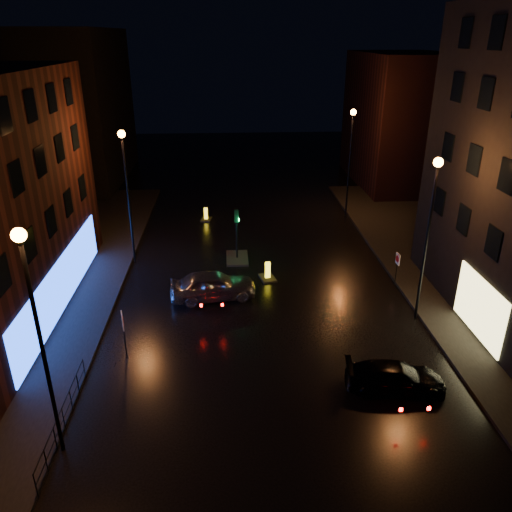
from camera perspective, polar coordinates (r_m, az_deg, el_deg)
The scene contains 16 objects.
ground at distance 20.76m, azimuth 2.39°, elevation -16.33°, with size 120.00×120.00×0.00m, color black.
pavement_right at distance 31.49m, azimuth 27.10°, elevation -3.96°, with size 12.00×44.00×0.15m, color black.
building_far_left at distance 53.07m, azimuth -19.79°, elevation 15.68°, with size 8.00×16.00×14.00m, color black.
building_far_right at distance 51.15m, azimuth 16.23°, elevation 14.72°, with size 8.00×14.00×12.00m, color black.
street_lamp_lnear at distance 16.92m, azimuth -23.94°, elevation -5.98°, with size 0.44×0.44×8.37m.
street_lamp_lfar at distance 31.33m, azimuth -14.62°, elevation 8.67°, with size 0.44×0.44×8.37m.
street_lamp_rnear at distance 25.03m, azimuth 19.29°, elevation 4.29°, with size 0.44×0.44×8.37m.
street_lamp_rfar at distance 39.72m, azimuth 10.77°, elevation 12.15°, with size 0.44×0.44×8.37m.
traffic_signal at distance 32.43m, azimuth -2.18°, elevation 0.47°, with size 1.40×2.40×3.45m.
guard_railing at distance 20.40m, azimuth -21.24°, elevation -16.42°, with size 0.05×6.04×1.00m.
silver_hatchback at distance 27.60m, azimuth -4.94°, elevation -3.35°, with size 1.89×4.69×1.60m, color #97999E.
dark_sedan at distance 21.75m, azimuth 15.65°, elevation -13.22°, with size 1.66×4.08×1.18m, color black.
bollard_near at distance 29.89m, azimuth 1.34°, elevation -2.21°, with size 1.08×1.39×1.09m.
bollard_far at distance 39.71m, azimuth -5.73°, elevation 4.42°, with size 0.92×1.24×1.00m.
road_sign_left at distance 22.92m, azimuth -14.96°, elevation -7.59°, with size 0.19×0.56×2.32m.
road_sign_right at distance 29.69m, azimuth 15.86°, elevation -0.63°, with size 0.10×0.49×2.03m.
Camera 1 is at (-1.81, -15.74, 13.42)m, focal length 35.00 mm.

